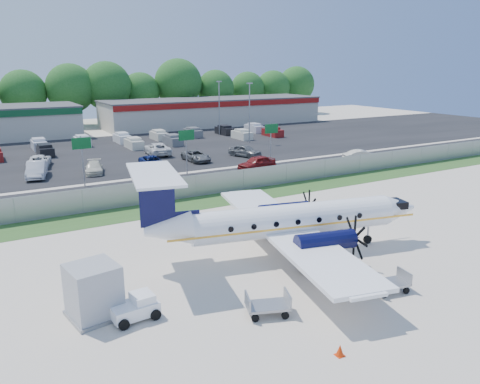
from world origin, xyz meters
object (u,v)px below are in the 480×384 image
pushback_tug (136,307)px  service_container (94,293)px  baggage_cart_near (268,305)px  aircraft (288,220)px  baggage_cart_far (389,283)px

pushback_tug → service_container: 2.11m
baggage_cart_near → pushback_tug: bearing=153.0°
aircraft → pushback_tug: aircraft is taller
baggage_cart_near → service_container: service_container is taller
pushback_tug → service_container: size_ratio=0.84×
baggage_cart_near → baggage_cart_far: bearing=-9.8°
aircraft → service_container: 12.51m
aircraft → service_container: (-12.35, -1.72, -1.04)m
pushback_tug → service_container: bearing=145.3°
pushback_tug → service_container: service_container is taller
baggage_cart_far → service_container: service_container is taller
baggage_cart_near → aircraft: bearing=47.8°
aircraft → baggage_cart_near: aircraft is taller
baggage_cart_near → baggage_cart_far: 6.96m
aircraft → pushback_tug: bearing=-165.0°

